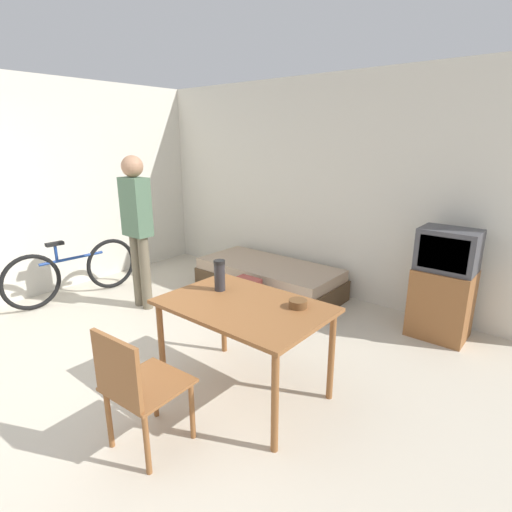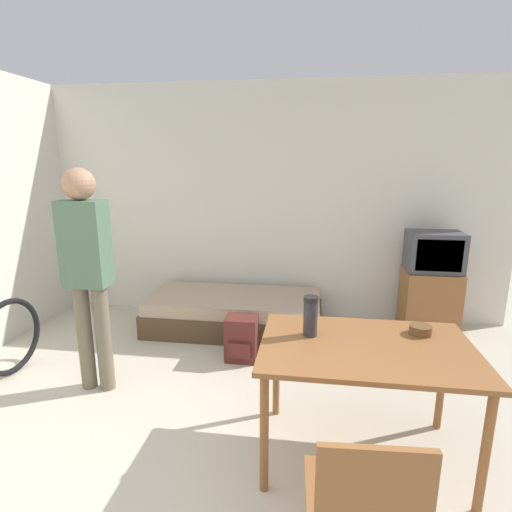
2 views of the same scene
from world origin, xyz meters
name	(u,v)px [view 1 (image 1 of 2)]	position (x,y,z in m)	size (l,w,h in m)	color
ground_plane	(66,397)	(0.00, 0.00, 0.00)	(20.00, 20.00, 0.00)	beige
wall_back	(303,187)	(0.00, 3.33, 1.35)	(5.77, 0.06, 2.70)	silver
wall_left	(87,185)	(-2.42, 1.65, 1.35)	(0.06, 4.30, 2.70)	silver
daybed	(269,278)	(-0.13, 2.79, 0.19)	(1.91, 0.87, 0.39)	#4C3823
tv	(443,286)	(1.95, 2.95, 0.54)	(0.55, 0.45, 1.12)	brown
dining_table	(244,314)	(1.04, 0.96, 0.68)	(1.26, 0.84, 0.76)	brown
wooden_chair	(135,384)	(0.94, 0.05, 0.50)	(0.48, 0.48, 0.87)	brown
bicycle	(74,272)	(-1.92, 1.08, 0.35)	(0.16, 1.68, 0.76)	black
person_standing	(137,221)	(-1.02, 1.46, 1.05)	(0.34, 0.24, 1.78)	#6B604C
thermos_flask	(220,274)	(0.70, 1.05, 0.90)	(0.09, 0.09, 0.26)	#2D2D33
mate_bowl	(298,304)	(1.39, 1.16, 0.79)	(0.14, 0.14, 0.06)	brown
backpack	(246,296)	(0.07, 2.10, 0.21)	(0.29, 0.26, 0.42)	#56231E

